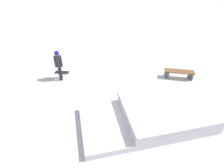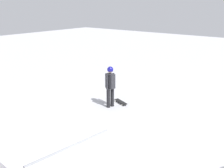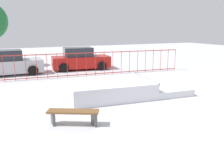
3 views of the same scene
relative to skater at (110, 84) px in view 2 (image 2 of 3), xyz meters
name	(u,v)px [view 2 (image 2 of 3)]	position (x,y,z in m)	size (l,w,h in m)	color
ground_plane	(121,167)	(-3.06, 3.34, -1.01)	(60.00, 60.00, 0.00)	silver
skater	(110,84)	(0.00, 0.00, 0.00)	(0.41, 0.44, 1.73)	black
skateboard	(121,102)	(-0.10, -0.59, -0.93)	(0.81, 0.49, 0.09)	black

